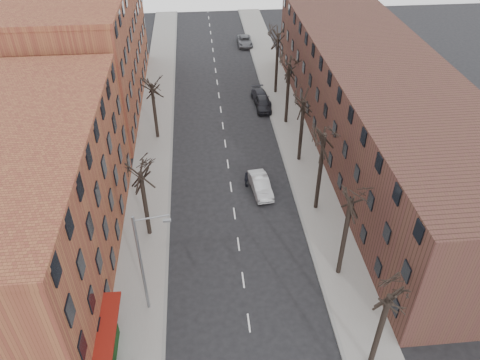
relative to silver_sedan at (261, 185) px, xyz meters
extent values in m
cube|color=gray|center=(-10.81, 11.98, -0.68)|extent=(4.00, 90.00, 0.15)
cube|color=gray|center=(5.19, 11.98, -0.68)|extent=(4.00, 90.00, 0.15)
cube|color=brown|center=(-18.81, -8.02, 5.25)|extent=(12.00, 26.00, 12.00)
cube|color=brown|center=(-18.81, 20.98, 6.25)|extent=(12.00, 28.00, 14.00)
cube|color=#462920|center=(13.19, 6.98, 4.25)|extent=(12.00, 50.00, 10.00)
cube|color=maroon|center=(-12.21, -17.02, -0.75)|extent=(1.20, 7.00, 0.15)
cylinder|color=slate|center=(-10.01, -13.02, 3.75)|extent=(0.20, 0.20, 9.00)
cylinder|color=slate|center=(-8.91, -13.02, 8.05)|extent=(2.39, 0.12, 0.46)
cube|color=slate|center=(-7.91, -13.02, 7.75)|extent=(0.50, 0.22, 0.14)
imported|color=#AEB1B5|center=(0.00, 0.00, 0.00)|extent=(2.12, 4.72, 1.50)
imported|color=black|center=(2.49, 16.68, 0.01)|extent=(1.86, 4.49, 1.52)
imported|color=#22232A|center=(2.49, 18.51, -0.06)|extent=(2.40, 4.93, 1.38)
imported|color=slate|center=(2.49, 38.54, -0.06)|extent=(2.30, 4.97, 1.38)
imported|color=black|center=(-1.28, 0.98, 0.08)|extent=(0.64, 1.05, 1.67)
camera|label=1|loc=(-5.42, -35.48, 27.61)|focal=35.00mm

